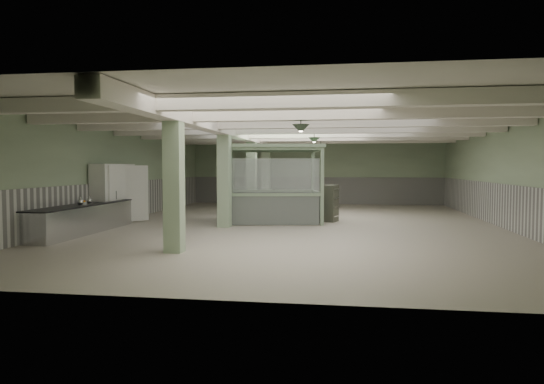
# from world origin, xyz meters

# --- Properties ---
(floor) EXTENTS (20.00, 20.00, 0.00)m
(floor) POSITION_xyz_m (0.00, 0.00, 0.00)
(floor) COLOR beige
(floor) RESTS_ON ground
(ceiling) EXTENTS (14.00, 20.00, 0.02)m
(ceiling) POSITION_xyz_m (0.00, 0.00, 3.60)
(ceiling) COLOR silver
(ceiling) RESTS_ON wall_back
(wall_back) EXTENTS (14.00, 0.02, 3.60)m
(wall_back) POSITION_xyz_m (0.00, 10.00, 1.80)
(wall_back) COLOR #A1B994
(wall_back) RESTS_ON floor
(wall_front) EXTENTS (14.00, 0.02, 3.60)m
(wall_front) POSITION_xyz_m (0.00, -10.00, 1.80)
(wall_front) COLOR #A1B994
(wall_front) RESTS_ON floor
(wall_left) EXTENTS (0.02, 20.00, 3.60)m
(wall_left) POSITION_xyz_m (-7.00, 0.00, 1.80)
(wall_left) COLOR #A1B994
(wall_left) RESTS_ON floor
(wall_right) EXTENTS (0.02, 20.00, 3.60)m
(wall_right) POSITION_xyz_m (7.00, 0.00, 1.80)
(wall_right) COLOR #A1B994
(wall_right) RESTS_ON floor
(wainscot_left) EXTENTS (0.05, 19.90, 1.50)m
(wainscot_left) POSITION_xyz_m (-6.97, 0.00, 0.75)
(wainscot_left) COLOR silver
(wainscot_left) RESTS_ON floor
(wainscot_right) EXTENTS (0.05, 19.90, 1.50)m
(wainscot_right) POSITION_xyz_m (6.97, 0.00, 0.75)
(wainscot_right) COLOR silver
(wainscot_right) RESTS_ON floor
(wainscot_back) EXTENTS (13.90, 0.05, 1.50)m
(wainscot_back) POSITION_xyz_m (0.00, 9.97, 0.75)
(wainscot_back) COLOR silver
(wainscot_back) RESTS_ON floor
(girder) EXTENTS (0.45, 19.90, 0.40)m
(girder) POSITION_xyz_m (-2.50, 0.00, 3.38)
(girder) COLOR white
(girder) RESTS_ON ceiling
(beam_a) EXTENTS (13.90, 0.35, 0.32)m
(beam_a) POSITION_xyz_m (0.00, -7.50, 3.42)
(beam_a) COLOR white
(beam_a) RESTS_ON ceiling
(beam_b) EXTENTS (13.90, 0.35, 0.32)m
(beam_b) POSITION_xyz_m (0.00, -5.00, 3.42)
(beam_b) COLOR white
(beam_b) RESTS_ON ceiling
(beam_c) EXTENTS (13.90, 0.35, 0.32)m
(beam_c) POSITION_xyz_m (0.00, -2.50, 3.42)
(beam_c) COLOR white
(beam_c) RESTS_ON ceiling
(beam_d) EXTENTS (13.90, 0.35, 0.32)m
(beam_d) POSITION_xyz_m (0.00, 0.00, 3.42)
(beam_d) COLOR white
(beam_d) RESTS_ON ceiling
(beam_e) EXTENTS (13.90, 0.35, 0.32)m
(beam_e) POSITION_xyz_m (0.00, 2.50, 3.42)
(beam_e) COLOR white
(beam_e) RESTS_ON ceiling
(beam_f) EXTENTS (13.90, 0.35, 0.32)m
(beam_f) POSITION_xyz_m (0.00, 5.00, 3.42)
(beam_f) COLOR white
(beam_f) RESTS_ON ceiling
(beam_g) EXTENTS (13.90, 0.35, 0.32)m
(beam_g) POSITION_xyz_m (0.00, 7.50, 3.42)
(beam_g) COLOR white
(beam_g) RESTS_ON ceiling
(column_a) EXTENTS (0.42, 0.42, 3.60)m
(column_a) POSITION_xyz_m (-2.50, -6.00, 1.80)
(column_a) COLOR #A7C39D
(column_a) RESTS_ON floor
(column_b) EXTENTS (0.42, 0.42, 3.60)m
(column_b) POSITION_xyz_m (-2.50, -1.00, 1.80)
(column_b) COLOR #A7C39D
(column_b) RESTS_ON floor
(column_c) EXTENTS (0.42, 0.42, 3.60)m
(column_c) POSITION_xyz_m (-2.50, 4.00, 1.80)
(column_c) COLOR #A7C39D
(column_c) RESTS_ON floor
(column_d) EXTENTS (0.42, 0.42, 3.60)m
(column_d) POSITION_xyz_m (-2.50, 8.00, 1.80)
(column_d) COLOR #A7C39D
(column_d) RESTS_ON floor
(pendant_front) EXTENTS (0.44, 0.44, 0.22)m
(pendant_front) POSITION_xyz_m (0.50, -5.00, 3.05)
(pendant_front) COLOR #2B392B
(pendant_front) RESTS_ON ceiling
(pendant_mid) EXTENTS (0.44, 0.44, 0.22)m
(pendant_mid) POSITION_xyz_m (0.50, 0.50, 3.05)
(pendant_mid) COLOR #2B392B
(pendant_mid) RESTS_ON ceiling
(pendant_back) EXTENTS (0.44, 0.44, 0.22)m
(pendant_back) POSITION_xyz_m (0.50, 5.50, 3.05)
(pendant_back) COLOR #2B392B
(pendant_back) RESTS_ON ceiling
(prep_counter) EXTENTS (0.90, 5.16, 0.91)m
(prep_counter) POSITION_xyz_m (-6.54, -3.14, 0.46)
(prep_counter) COLOR silver
(prep_counter) RESTS_ON floor
(pitcher_near) EXTENTS (0.18, 0.21, 0.24)m
(pitcher_near) POSITION_xyz_m (-6.47, -2.86, 1.02)
(pitcher_near) COLOR silver
(pitcher_near) RESTS_ON prep_counter
(pitcher_far) EXTENTS (0.22, 0.24, 0.26)m
(pitcher_far) POSITION_xyz_m (-6.39, -3.53, 1.03)
(pitcher_far) COLOR silver
(pitcher_far) RESTS_ON prep_counter
(veg_colander) EXTENTS (0.64, 0.64, 0.22)m
(veg_colander) POSITION_xyz_m (-6.66, -1.62, 1.01)
(veg_colander) COLOR #46474B
(veg_colander) RESTS_ON prep_counter
(orange_bowl) EXTENTS (0.30, 0.30, 0.08)m
(orange_bowl) POSITION_xyz_m (-6.42, -3.30, 0.94)
(orange_bowl) COLOR #B2B2B7
(orange_bowl) RESTS_ON prep_counter
(walkin_cooler) EXTENTS (1.07, 2.38, 2.18)m
(walkin_cooler) POSITION_xyz_m (-6.62, -0.85, 1.09)
(walkin_cooler) COLOR white
(walkin_cooler) RESTS_ON floor
(guard_booth) EXTENTS (4.06, 3.62, 2.90)m
(guard_booth) POSITION_xyz_m (-1.07, 1.00, 1.92)
(guard_booth) COLOR #89A382
(guard_booth) RESTS_ON floor
(filing_cabinet) EXTENTS (0.63, 0.75, 1.39)m
(filing_cabinet) POSITION_xyz_m (1.09, 1.25, 0.70)
(filing_cabinet) COLOR #4F5244
(filing_cabinet) RESTS_ON floor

